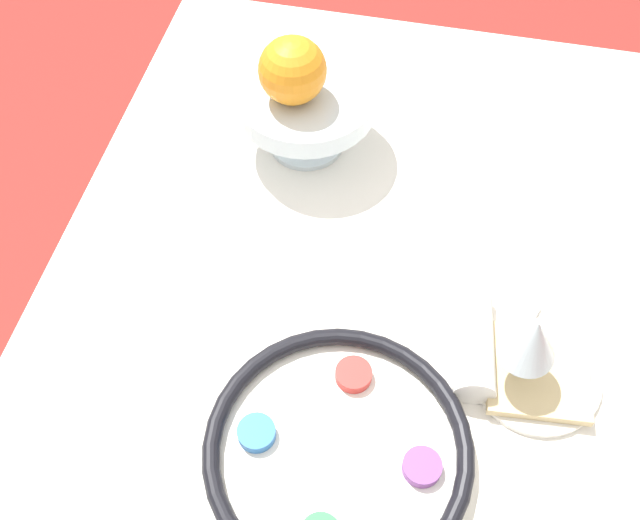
% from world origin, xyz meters
% --- Properties ---
extents(dining_table, '(1.35, 0.82, 0.73)m').
position_xyz_m(dining_table, '(0.00, 0.00, 0.37)').
color(dining_table, white).
rests_on(dining_table, ground_plane).
extents(seder_plate, '(0.30, 0.30, 0.03)m').
position_xyz_m(seder_plate, '(-0.08, -0.01, 0.75)').
color(seder_plate, white).
rests_on(seder_plate, dining_table).
extents(wine_glass, '(0.06, 0.06, 0.13)m').
position_xyz_m(wine_glass, '(0.05, -0.19, 0.83)').
color(wine_glass, silver).
rests_on(wine_glass, dining_table).
extents(fruit_stand, '(0.20, 0.20, 0.10)m').
position_xyz_m(fruit_stand, '(0.37, 0.13, 0.81)').
color(fruit_stand, silver).
rests_on(fruit_stand, dining_table).
extents(orange_fruit, '(0.09, 0.09, 0.09)m').
position_xyz_m(orange_fruit, '(0.35, 0.14, 0.88)').
color(orange_fruit, orange).
rests_on(orange_fruit, fruit_stand).
extents(bread_plate, '(0.15, 0.15, 0.02)m').
position_xyz_m(bread_plate, '(0.06, -0.22, 0.74)').
color(bread_plate, silver).
rests_on(bread_plate, dining_table).
extents(napkin_roll, '(0.15, 0.07, 0.05)m').
position_xyz_m(napkin_roll, '(0.08, -0.14, 0.75)').
color(napkin_roll, white).
rests_on(napkin_roll, dining_table).
extents(spoon, '(0.15, 0.07, 0.01)m').
position_xyz_m(spoon, '(0.09, -0.18, 0.73)').
color(spoon, silver).
rests_on(spoon, dining_table).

